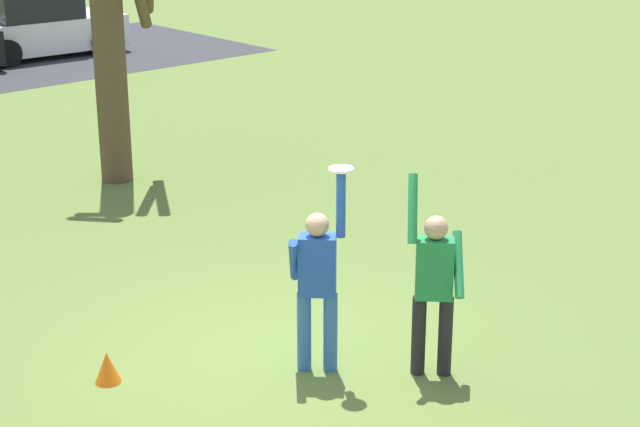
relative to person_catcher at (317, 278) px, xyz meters
The scene contains 7 objects.
ground_plane 1.10m from the person_catcher, 99.42° to the left, with size 120.00×120.00×0.00m, color olive.
person_catcher is the anchor object (origin of this frame).
person_defender 1.13m from the person_catcher, 46.45° to the right, with size 0.65×0.66×2.05m.
frisbee_disc 1.13m from the person_catcher, 46.45° to the right, with size 0.24×0.24×0.02m, color white.
parked_car_white 18.35m from the person_catcher, 70.35° to the left, with size 4.19×2.20×1.59m.
bare_tree_tall 7.28m from the person_catcher, 73.95° to the left, with size 1.62×1.38×5.24m.
field_cone_orange 2.21m from the person_catcher, 145.24° to the left, with size 0.26×0.26×0.32m, color orange.
Camera 1 is at (-6.21, -7.45, 4.90)m, focal length 58.89 mm.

